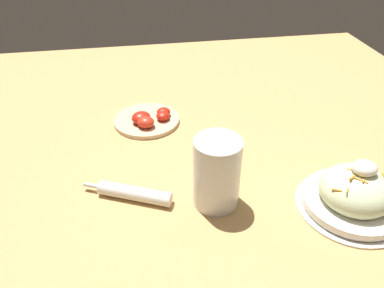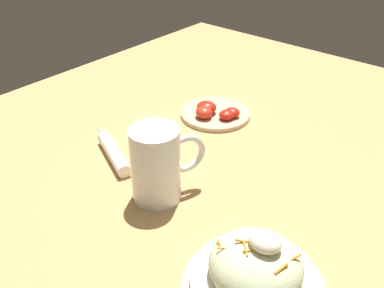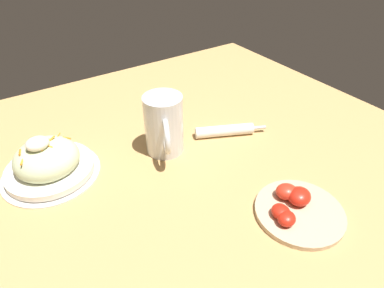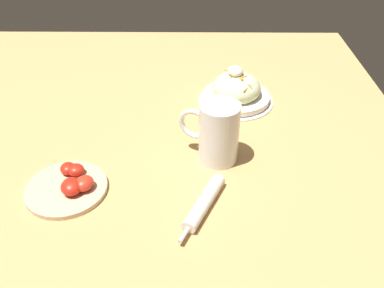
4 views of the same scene
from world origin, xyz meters
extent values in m
plane|color=tan|center=(0.00, 0.00, 0.00)|extent=(1.43, 1.43, 0.00)
cylinder|color=white|center=(0.19, -0.27, 0.00)|extent=(0.22, 0.22, 0.01)
cylinder|color=white|center=(0.19, -0.27, 0.02)|extent=(0.19, 0.19, 0.01)
ellipsoid|color=beige|center=(0.19, -0.27, 0.04)|extent=(0.14, 0.14, 0.08)
cylinder|color=orange|center=(0.18, -0.28, 0.08)|extent=(0.02, 0.02, 0.00)
cylinder|color=orange|center=(0.19, -0.25, 0.08)|extent=(0.00, 0.02, 0.01)
cylinder|color=orange|center=(0.13, -0.29, 0.07)|extent=(0.02, 0.01, 0.01)
cylinder|color=orange|center=(0.18, -0.25, 0.08)|extent=(0.02, 0.02, 0.01)
cylinder|color=orange|center=(0.23, -0.25, 0.07)|extent=(0.01, 0.03, 0.01)
cylinder|color=orange|center=(0.23, -0.28, 0.08)|extent=(0.01, 0.02, 0.01)
cylinder|color=orange|center=(0.18, -0.28, 0.08)|extent=(0.02, 0.02, 0.00)
cylinder|color=orange|center=(0.15, -0.29, 0.08)|extent=(0.02, 0.02, 0.00)
cylinder|color=orange|center=(0.17, -0.27, 0.08)|extent=(0.03, 0.02, 0.01)
ellipsoid|color=white|center=(0.20, -0.26, 0.09)|extent=(0.05, 0.04, 0.03)
cylinder|color=white|center=(-0.07, -0.20, 0.07)|extent=(0.09, 0.09, 0.15)
cylinder|color=#B76B14|center=(-0.07, -0.20, 0.05)|extent=(0.08, 0.08, 0.10)
cylinder|color=white|center=(-0.07, -0.20, 0.10)|extent=(0.08, 0.08, 0.01)
torus|color=white|center=(-0.05, -0.15, 0.08)|extent=(0.04, 0.08, 0.08)
cylinder|color=white|center=(-0.24, -0.17, 0.01)|extent=(0.15, 0.09, 0.03)
cylinder|color=silver|center=(-0.32, -0.13, 0.01)|extent=(0.04, 0.02, 0.01)
cylinder|color=#D1B28E|center=(-0.19, 0.13, 0.01)|extent=(0.18, 0.18, 0.01)
ellipsoid|color=red|center=(-0.20, 0.11, 0.03)|extent=(0.06, 0.06, 0.03)
ellipsoid|color=red|center=(-0.14, 0.13, 0.02)|extent=(0.05, 0.05, 0.02)
ellipsoid|color=red|center=(-0.15, 0.12, 0.02)|extent=(0.04, 0.05, 0.02)
ellipsoid|color=red|center=(-0.19, 0.09, 0.03)|extent=(0.06, 0.06, 0.03)
camera|label=1|loc=(-0.22, -0.76, 0.54)|focal=35.48mm
camera|label=2|loc=(0.42, -0.69, 0.55)|focal=42.67mm
camera|label=3|loc=(0.23, 0.37, 0.49)|focal=30.11mm
camera|label=4|loc=(-0.81, -0.15, 0.60)|focal=37.22mm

